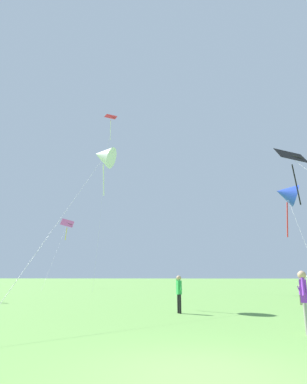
# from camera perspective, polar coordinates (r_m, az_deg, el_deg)

# --- Properties ---
(ground_plane) EXTENTS (400.00, 400.00, 0.00)m
(ground_plane) POSITION_cam_1_polar(r_m,az_deg,el_deg) (5.99, 8.87, -28.94)
(ground_plane) COLOR #669947
(kite_blue_delta) EXTENTS (2.42, 7.71, 9.41)m
(kite_blue_delta) POSITION_cam_1_polar(r_m,az_deg,el_deg) (29.90, 21.92, -0.26)
(kite_blue_delta) COLOR blue
(kite_blue_delta) RESTS_ON ground_plane
(kite_white_distant) EXTENTS (1.62, 12.05, 9.33)m
(kite_white_distant) POSITION_cam_1_polar(r_m,az_deg,el_deg) (20.21, -8.61, 6.14)
(kite_white_distant) COLOR white
(kite_white_distant) RESTS_ON ground_plane
(kite_red_high) EXTENTS (1.54, 5.07, 21.74)m
(kite_red_high) POSITION_cam_1_polar(r_m,az_deg,el_deg) (42.67, -7.48, 11.32)
(kite_red_high) COLOR red
(kite_red_high) RESTS_ON ground_plane
(kite_black_large) EXTENTS (3.65, 11.05, 10.47)m
(kite_black_large) POSITION_cam_1_polar(r_m,az_deg,el_deg) (25.03, 23.06, 4.32)
(kite_black_large) COLOR black
(kite_black_large) RESTS_ON ground_plane
(kite_pink_low) EXTENTS (2.30, 12.01, 9.69)m
(kite_pink_low) POSITION_cam_1_polar(r_m,az_deg,el_deg) (49.23, -14.75, -5.76)
(kite_pink_low) COLOR pink
(kite_pink_low) RESTS_ON ground_plane
(person_near_tree) EXTENTS (0.25, 0.53, 1.67)m
(person_near_tree) POSITION_cam_1_polar(r_m,az_deg,el_deg) (10.34, 24.53, -15.97)
(person_near_tree) COLOR gray
(person_near_tree) RESTS_ON ground_plane
(person_foreground_watcher) EXTENTS (0.28, 0.48, 1.55)m
(person_foreground_watcher) POSITION_cam_1_polar(r_m,az_deg,el_deg) (14.77, 4.42, -16.56)
(person_foreground_watcher) COLOR black
(person_foreground_watcher) RESTS_ON ground_plane
(person_child_small) EXTENTS (0.34, 0.14, 1.06)m
(person_child_small) POSITION_cam_1_polar(r_m,az_deg,el_deg) (20.57, 24.05, -15.58)
(person_child_small) COLOR #665B4C
(person_child_small) RESTS_ON ground_plane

